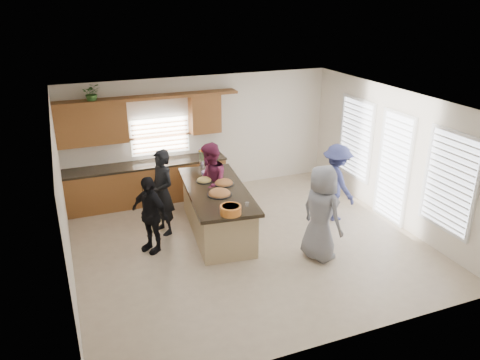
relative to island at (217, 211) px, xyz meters
name	(u,v)px	position (x,y,z in m)	size (l,w,h in m)	color
floor	(249,243)	(0.40, -0.72, -0.45)	(6.50, 6.50, 0.00)	#C9B395
room_shell	(249,151)	(0.40, -0.72, 1.45)	(6.52, 6.02, 2.81)	silver
back_cabinetry	(144,165)	(-1.07, 2.01, 0.46)	(4.08, 0.66, 2.46)	brown
right_wall_glazing	(396,161)	(3.62, -0.85, 0.89)	(0.06, 4.00, 2.25)	white
island	(217,211)	(0.00, 0.00, 0.00)	(1.45, 2.81, 0.95)	tan
platter_front	(219,194)	(-0.05, -0.33, 0.53)	(0.47, 0.47, 0.19)	black
platter_mid	(224,183)	(0.21, 0.15, 0.52)	(0.41, 0.41, 0.16)	black
platter_back	(204,180)	(-0.12, 0.44, 0.52)	(0.33, 0.33, 0.13)	black
salad_bowl	(231,209)	(-0.14, -1.18, 0.58)	(0.38, 0.38, 0.16)	orange
clear_cup	(247,205)	(0.24, -1.01, 0.54)	(0.07, 0.07, 0.09)	white
plate_stack	(207,173)	(0.08, 0.85, 0.52)	(0.25, 0.25, 0.05)	#B698DD
flower_vase	(202,158)	(0.08, 1.25, 0.73)	(0.14, 0.14, 0.43)	silver
potted_plant	(92,93)	(-2.01, 2.10, 2.16)	(0.37, 0.32, 0.42)	#366829
woman_left_back	(163,192)	(-1.01, 0.37, 0.43)	(0.64, 0.42, 1.76)	black
woman_left_mid	(210,184)	(0.02, 0.47, 0.42)	(0.85, 0.66, 1.74)	maroon
woman_left_front	(150,214)	(-1.40, -0.26, 0.30)	(0.88, 0.37, 1.50)	black
woman_right_back	(336,182)	(2.55, -0.36, 0.38)	(1.08, 0.62, 1.67)	#3A417F
woman_right_front	(321,213)	(1.41, -1.66, 0.45)	(0.88, 0.57, 1.80)	slate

